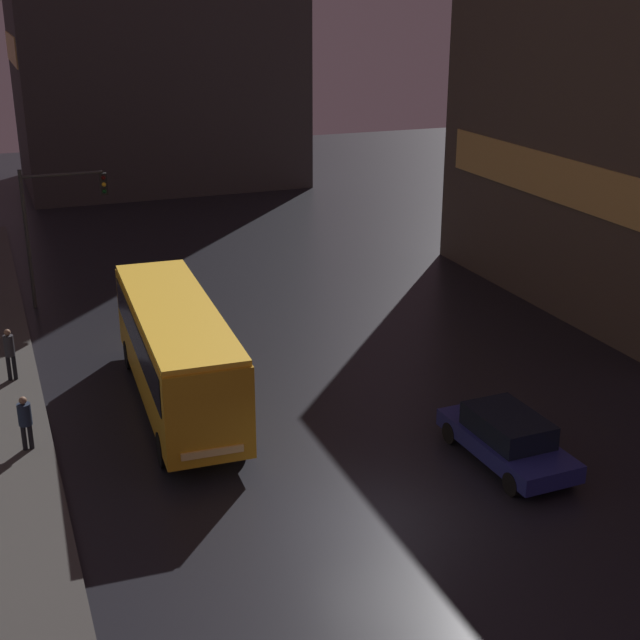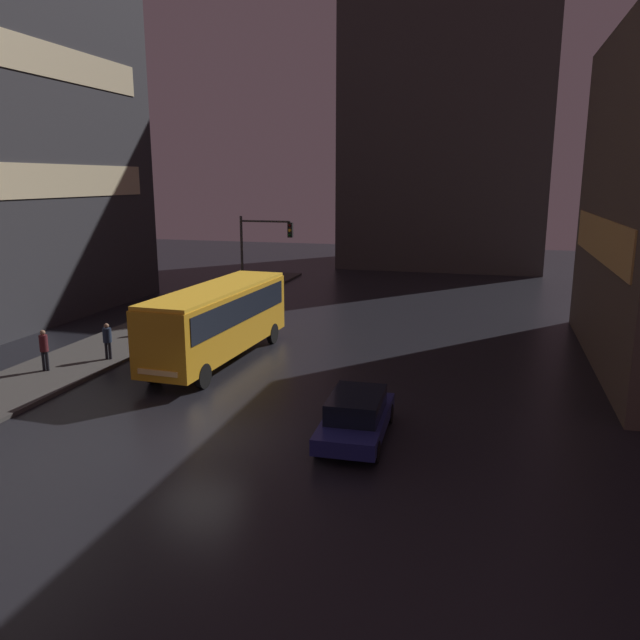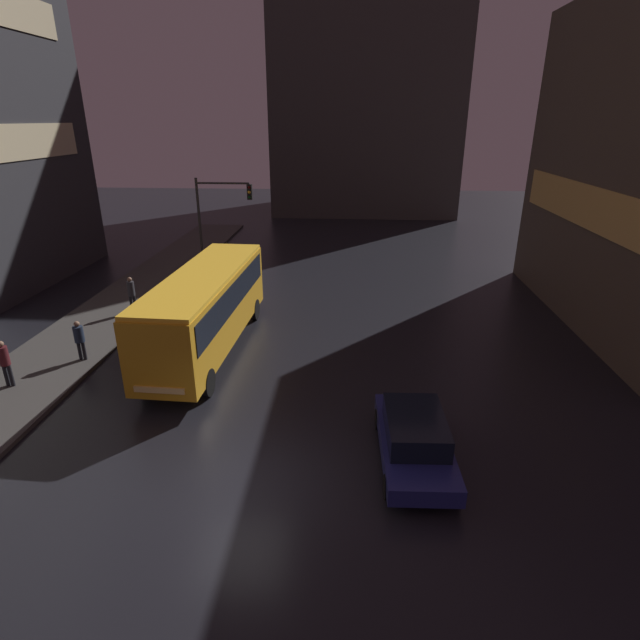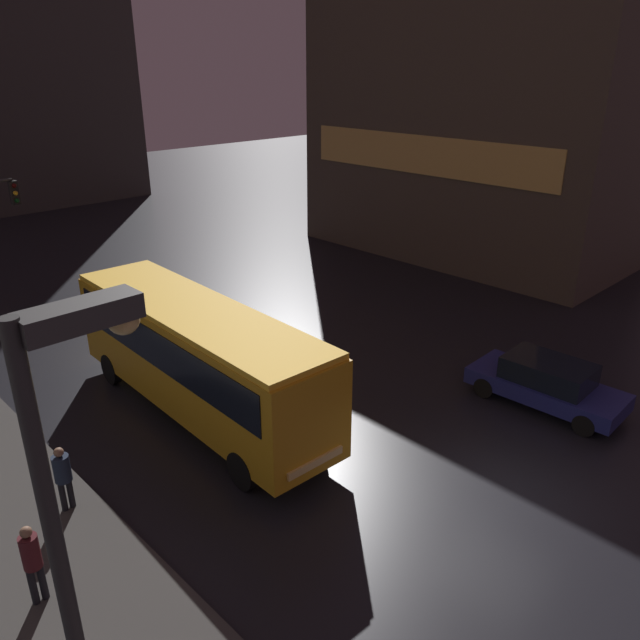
% 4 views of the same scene
% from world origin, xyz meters
% --- Properties ---
extents(ground_plane, '(120.00, 120.00, 0.00)m').
position_xyz_m(ground_plane, '(0.00, 0.00, 0.00)').
color(ground_plane, black).
extents(building_right_block, '(10.07, 16.36, 14.30)m').
position_xyz_m(building_right_block, '(18.13, 12.59, 7.14)').
color(building_right_block, '#4C4238').
rests_on(building_right_block, ground).
extents(bus_near, '(2.85, 10.20, 3.39)m').
position_xyz_m(bus_near, '(-2.97, 8.23, 2.09)').
color(bus_near, orange).
rests_on(bus_near, ground).
extents(car_taxi, '(2.05, 4.58, 1.46)m').
position_xyz_m(car_taxi, '(4.80, 1.42, 0.75)').
color(car_taxi, navy).
rests_on(car_taxi, ground).
extents(pedestrian_near, '(0.40, 0.40, 1.75)m').
position_xyz_m(pedestrian_near, '(-9.23, 4.50, 1.17)').
color(pedestrian_near, black).
rests_on(pedestrian_near, sidewalk_left).
extents(pedestrian_mid, '(0.53, 0.53, 1.64)m').
position_xyz_m(pedestrian_mid, '(-7.69, 6.72, 1.12)').
color(pedestrian_mid, black).
rests_on(pedestrian_mid, sidewalk_left).
extents(street_lamp_sidewalk, '(1.25, 0.36, 7.60)m').
position_xyz_m(street_lamp_sidewalk, '(-9.93, -0.41, 5.18)').
color(street_lamp_sidewalk, '#2D2D2D').
rests_on(street_lamp_sidewalk, sidewalk_left).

